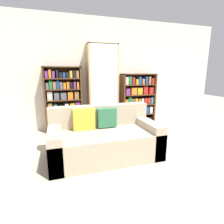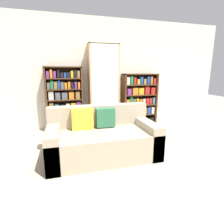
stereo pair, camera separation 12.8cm
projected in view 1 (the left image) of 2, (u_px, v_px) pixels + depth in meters
ground_plane at (146, 171)px, 2.52m from camera, size 16.00×16.00×0.00m
wall_back at (103, 74)px, 4.48m from camera, size 6.59×0.06×2.70m
couch at (104, 139)px, 2.94m from camera, size 1.77×0.91×0.82m
bookshelf_left at (64, 101)px, 4.13m from camera, size 0.85×0.32×1.52m
display_cabinet at (102, 88)px, 4.33m from camera, size 0.72×0.36×2.05m
bookshelf_right at (138, 100)px, 4.71m from camera, size 0.93×0.32×1.36m
wine_bottle at (124, 127)px, 4.01m from camera, size 0.09×0.09×0.40m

